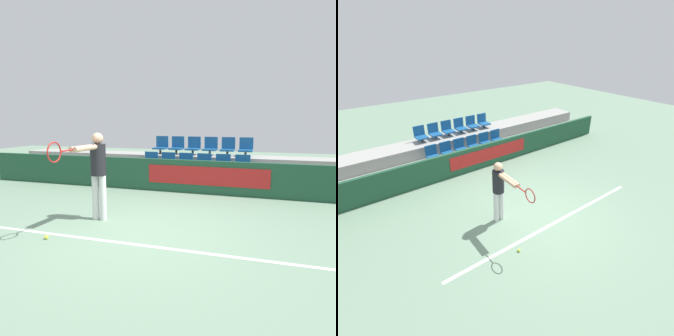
{
  "view_description": "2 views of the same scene",
  "coord_description": "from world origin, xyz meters",
  "views": [
    {
      "loc": [
        2.12,
        -4.87,
        1.9
      ],
      "look_at": [
        -0.07,
        1.82,
        0.85
      ],
      "focal_mm": 35.0,
      "sensor_mm": 36.0,
      "label": 1
    },
    {
      "loc": [
        -4.07,
        -4.02,
        4.39
      ],
      "look_at": [
        -0.04,
        1.48,
        0.8
      ],
      "focal_mm": 28.0,
      "sensor_mm": 36.0,
      "label": 2
    }
  ],
  "objects": [
    {
      "name": "stadium_chair_1",
      "position": [
        -0.79,
        3.96,
        0.66
      ],
      "size": [
        0.4,
        0.43,
        0.55
      ],
      "color": "#333333",
      "rests_on": "bleacher_tier_front"
    },
    {
      "name": "tennis_ball",
      "position": [
        -1.29,
        -0.71,
        0.03
      ],
      "size": [
        0.07,
        0.07,
        0.07
      ],
      "color": "#CCDB33",
      "rests_on": "ground"
    },
    {
      "name": "court_baseline",
      "position": [
        0.0,
        -0.48,
        0.0
      ],
      "size": [
        6.07,
        0.08,
        0.01
      ],
      "color": "white",
      "rests_on": "ground"
    },
    {
      "name": "stadium_chair_11",
      "position": [
        1.32,
        4.94,
        1.07
      ],
      "size": [
        0.4,
        0.43,
        0.55
      ],
      "color": "#333333",
      "rests_on": "bleacher_tier_middle"
    },
    {
      "name": "ground_plane",
      "position": [
        0.0,
        0.0,
        0.0
      ],
      "size": [
        30.0,
        30.0,
        0.0
      ],
      "primitive_type": "plane",
      "color": "gray"
    },
    {
      "name": "stadium_chair_4",
      "position": [
        0.79,
        3.96,
        0.66
      ],
      "size": [
        0.4,
        0.43,
        0.55
      ],
      "color": "#333333",
      "rests_on": "bleacher_tier_front"
    },
    {
      "name": "tennis_player",
      "position": [
        -1.01,
        0.41,
        1.01
      ],
      "size": [
        0.29,
        1.52,
        1.66
      ],
      "rotation": [
        0.0,
        0.0,
        -0.03
      ],
      "color": "silver",
      "rests_on": "ground"
    },
    {
      "name": "stadium_chair_8",
      "position": [
        -0.26,
        4.94,
        1.07
      ],
      "size": [
        0.4,
        0.43,
        0.55
      ],
      "color": "#333333",
      "rests_on": "bleacher_tier_middle"
    },
    {
      "name": "stadium_chair_6",
      "position": [
        -1.32,
        4.94,
        1.07
      ],
      "size": [
        0.4,
        0.43,
        0.55
      ],
      "color": "#333333",
      "rests_on": "bleacher_tier_middle"
    },
    {
      "name": "bleacher_tier_front",
      "position": [
        0.0,
        3.84,
        0.21
      ],
      "size": [
        11.91,
        0.98,
        0.41
      ],
      "color": "#9E9E99",
      "rests_on": "ground"
    },
    {
      "name": "stadium_chair_2",
      "position": [
        -0.26,
        3.96,
        0.66
      ],
      "size": [
        0.4,
        0.43,
        0.55
      ],
      "color": "#333333",
      "rests_on": "bleacher_tier_front"
    },
    {
      "name": "stadium_chair_3",
      "position": [
        0.26,
        3.96,
        0.66
      ],
      "size": [
        0.4,
        0.43,
        0.55
      ],
      "color": "#333333",
      "rests_on": "bleacher_tier_front"
    },
    {
      "name": "stadium_chair_9",
      "position": [
        0.26,
        4.94,
        1.07
      ],
      "size": [
        0.4,
        0.43,
        0.55
      ],
      "color": "#333333",
      "rests_on": "bleacher_tier_middle"
    },
    {
      "name": "stadium_chair_10",
      "position": [
        0.79,
        4.94,
        1.07
      ],
      "size": [
        0.4,
        0.43,
        0.55
      ],
      "color": "#333333",
      "rests_on": "bleacher_tier_middle"
    },
    {
      "name": "stadium_chair_0",
      "position": [
        -1.32,
        3.96,
        0.66
      ],
      "size": [
        0.4,
        0.43,
        0.55
      ],
      "color": "#333333",
      "rests_on": "bleacher_tier_front"
    },
    {
      "name": "stadium_chair_7",
      "position": [
        -0.79,
        4.94,
        1.07
      ],
      "size": [
        0.4,
        0.43,
        0.55
      ],
      "color": "#333333",
      "rests_on": "bleacher_tier_middle"
    },
    {
      "name": "bleacher_tier_middle",
      "position": [
        0.0,
        4.82,
        0.41
      ],
      "size": [
        11.91,
        0.98,
        0.83
      ],
      "color": "#9E9E99",
      "rests_on": "ground"
    },
    {
      "name": "stadium_chair_5",
      "position": [
        1.32,
        3.96,
        0.66
      ],
      "size": [
        0.4,
        0.43,
        0.55
      ],
      "color": "#333333",
      "rests_on": "bleacher_tier_front"
    },
    {
      "name": "barrier_wall",
      "position": [
        0.01,
        3.27,
        0.43
      ],
      "size": [
        12.31,
        0.14,
        0.86
      ],
      "color": "#1E4C33",
      "rests_on": "ground"
    }
  ]
}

